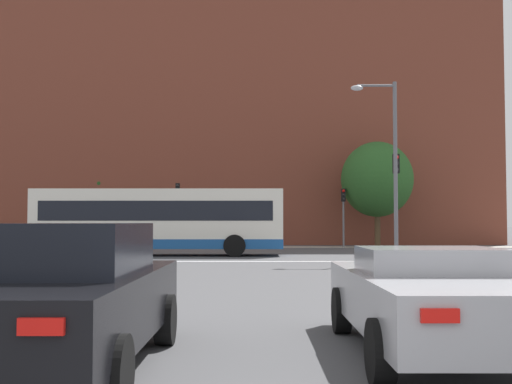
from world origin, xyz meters
TOP-DOWN VIEW (x-y plane):
  - stop_line_strip at (0.00, 22.49)m, footprint 7.98×0.30m
  - far_pavement at (0.00, 37.17)m, footprint 68.87×2.50m
  - brick_civic_building at (-2.06, 47.19)m, footprint 38.54×14.25m
  - car_saloon_left at (-2.18, 3.78)m, footprint 1.96×4.71m
  - car_roadster_right at (1.95, 4.67)m, footprint 2.02×4.71m
  - bus_crossing_lead at (-4.68, 27.03)m, footprint 11.52×2.64m
  - traffic_light_far_left at (-5.03, 36.79)m, footprint 0.26×0.31m
  - traffic_light_far_right at (5.26, 36.58)m, footprint 0.26×0.31m
  - traffic_light_near_right at (5.62, 23.29)m, footprint 0.26×0.31m
  - street_lamp_junction at (5.17, 22.70)m, footprint 1.86×0.36m
  - pedestrian_waiting at (-5.91, 36.61)m, footprint 0.43×0.28m
  - pedestrian_walking_east at (-1.22, 36.32)m, footprint 0.44×0.31m
  - pedestrian_walking_west at (-5.84, 37.69)m, footprint 0.45×0.36m
  - tree_by_building at (-10.82, 42.38)m, footprint 4.10×4.10m
  - tree_kerbside at (7.50, 37.35)m, footprint 4.53×4.53m

SIDE VIEW (x-z plane):
  - stop_line_strip at x=0.00m, z-range 0.00..0.01m
  - far_pavement at x=0.00m, z-range 0.00..0.01m
  - car_roadster_right at x=1.95m, z-range 0.04..1.29m
  - car_saloon_left at x=-2.18m, z-range 0.01..1.56m
  - pedestrian_waiting at x=-5.91m, z-range 0.14..1.78m
  - pedestrian_walking_west at x=-5.84m, z-range 0.16..1.90m
  - pedestrian_walking_east at x=-1.22m, z-range 0.17..2.02m
  - bus_crossing_lead at x=-4.68m, z-range 0.11..3.19m
  - traffic_light_far_right at x=5.26m, z-range 0.65..4.28m
  - traffic_light_far_left at x=-5.03m, z-range 0.70..4.68m
  - traffic_light_near_right at x=5.62m, z-range 0.74..5.11m
  - tree_by_building at x=-10.82m, z-range 1.01..7.35m
  - tree_kerbside at x=7.50m, z-range 0.93..7.58m
  - street_lamp_junction at x=5.17m, z-range 0.77..8.01m
  - brick_civic_building at x=-2.06m, z-range -0.93..20.26m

